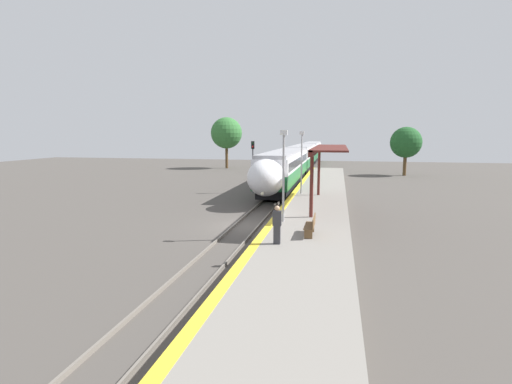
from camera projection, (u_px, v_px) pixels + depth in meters
ground_plane at (247, 226)px, 23.86m from camera, size 120.00×120.00×0.00m
rail_left at (236, 224)px, 23.99m from camera, size 0.08×90.00×0.15m
rail_right at (259, 225)px, 23.70m from camera, size 0.08×90.00×0.15m
train at (302, 157)px, 58.19m from camera, size 2.90×62.75×3.81m
platform_right at (311, 222)px, 23.03m from camera, size 4.17×64.00×0.92m
platform_bench at (311, 225)px, 18.07m from camera, size 0.44×1.70×0.89m
person_waiting at (277, 224)px, 16.59m from camera, size 0.36×0.22×1.63m
railway_signal at (253, 162)px, 36.92m from camera, size 0.28×0.28×4.80m
lamppost_near at (284, 169)px, 20.55m from camera, size 0.36×0.20×4.75m
lamppost_mid at (302, 158)px, 30.48m from camera, size 0.36×0.20×4.75m
station_canopy at (325, 151)px, 25.45m from camera, size 2.02×11.22×3.75m
background_tree_left at (226, 133)px, 63.16m from camera, size 4.94×4.94×8.07m
background_tree_right at (406, 142)px, 52.15m from camera, size 4.04×4.04×6.39m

